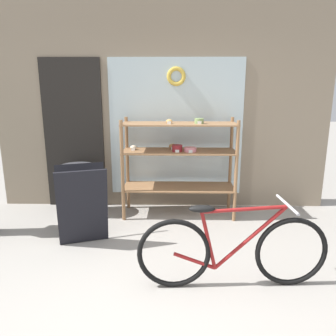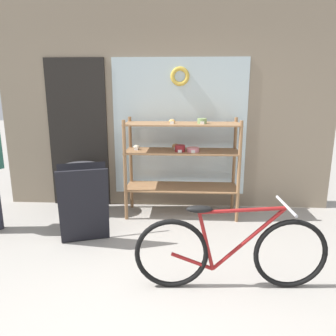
{
  "view_description": "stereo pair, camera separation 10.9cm",
  "coord_description": "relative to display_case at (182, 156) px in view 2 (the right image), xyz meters",
  "views": [
    {
      "loc": [
        0.19,
        -2.05,
        1.7
      ],
      "look_at": [
        0.12,
        1.1,
        0.92
      ],
      "focal_mm": 35.0,
      "sensor_mm": 36.0,
      "label": 1
    },
    {
      "loc": [
        0.3,
        -2.05,
        1.7
      ],
      "look_at": [
        0.12,
        1.1,
        0.92
      ],
      "focal_mm": 35.0,
      "sensor_mm": 36.0,
      "label": 2
    }
  ],
  "objects": [
    {
      "name": "bicycle",
      "position": [
        0.44,
        -1.68,
        -0.48
      ],
      "size": [
        1.65,
        0.46,
        0.77
      ],
      "rotation": [
        0.0,
        0.0,
        0.05
      ],
      "color": "black",
      "rests_on": "ground_plane"
    },
    {
      "name": "sandwich_board",
      "position": [
        -1.07,
        -0.87,
        -0.38
      ],
      "size": [
        0.63,
        0.53,
        0.87
      ],
      "rotation": [
        0.0,
        0.0,
        0.32
      ],
      "color": "black",
      "rests_on": "ground_plane"
    },
    {
      "name": "ground_plane",
      "position": [
        -0.24,
        -2.2,
        -0.82
      ],
      "size": [
        30.0,
        30.0,
        0.0
      ],
      "primitive_type": "plane",
      "color": "gray"
    },
    {
      "name": "trash_bin",
      "position": [
        -1.37,
        -0.01,
        -0.45
      ],
      "size": [
        0.47,
        0.47,
        0.69
      ],
      "color": "#38383D",
      "rests_on": "ground_plane"
    },
    {
      "name": "display_case",
      "position": [
        0.0,
        0.0,
        0.0
      ],
      "size": [
        1.49,
        0.49,
        1.32
      ],
      "color": "#8E6642",
      "rests_on": "ground_plane"
    },
    {
      "name": "storefront_facade",
      "position": [
        -0.28,
        0.38,
        0.74
      ],
      "size": [
        4.68,
        0.13,
        3.21
      ],
      "color": "gray",
      "rests_on": "ground_plane"
    }
  ]
}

